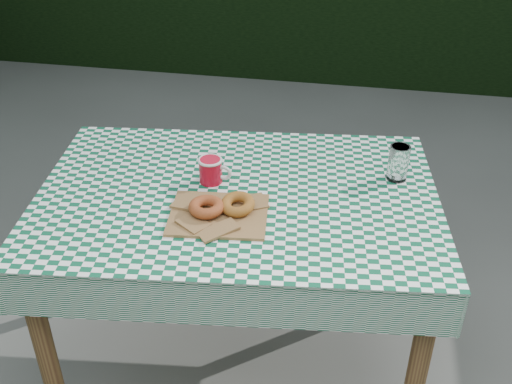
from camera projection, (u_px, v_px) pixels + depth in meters
table at (239, 286)px, 2.13m from camera, size 1.32×0.96×0.75m
tablecloth at (237, 194)px, 1.92m from camera, size 1.34×0.98×0.01m
paper_bag at (219, 214)px, 1.81m from camera, size 0.31×0.26×0.02m
bagel_front at (206, 207)px, 1.80m from camera, size 0.14×0.14×0.03m
bagel_back at (238, 204)px, 1.81m from camera, size 0.13×0.13×0.03m
coffee_mug at (211, 170)px, 1.96m from camera, size 0.17×0.17×0.08m
drinking_glass at (398, 163)px, 1.96m from camera, size 0.07×0.07×0.12m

